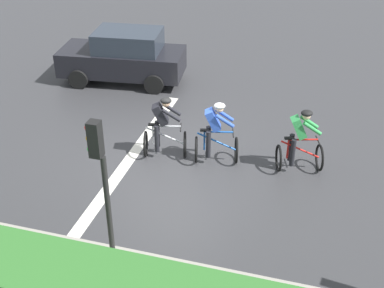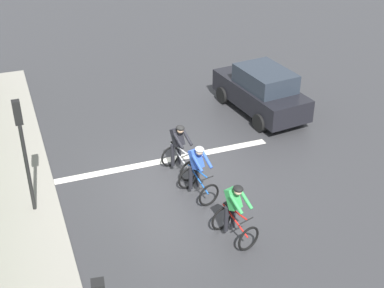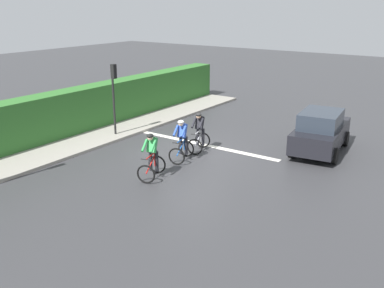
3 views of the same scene
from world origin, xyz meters
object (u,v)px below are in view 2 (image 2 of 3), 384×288
(traffic_light_near_crossing, at_px, (22,141))
(cyclist_mid, at_px, (179,150))
(cyclist_second, at_px, (197,172))
(car_black, at_px, (261,91))
(cyclist_lead, at_px, (234,213))

(traffic_light_near_crossing, bearing_deg, cyclist_mid, -174.25)
(cyclist_second, relative_size, car_black, 0.39)
(cyclist_second, distance_m, car_black, 5.83)
(cyclist_lead, bearing_deg, traffic_light_near_crossing, -32.53)
(cyclist_second, relative_size, traffic_light_near_crossing, 0.50)
(car_black, bearing_deg, cyclist_second, 45.39)
(cyclist_mid, bearing_deg, cyclist_second, 93.55)
(car_black, distance_m, traffic_light_near_crossing, 9.25)
(cyclist_lead, distance_m, cyclist_mid, 3.42)
(cyclist_mid, xyz_separation_m, traffic_light_near_crossing, (4.37, 0.44, 1.43))
(cyclist_mid, distance_m, traffic_light_near_crossing, 4.62)
(cyclist_mid, bearing_deg, car_black, -146.06)
(cyclist_mid, bearing_deg, traffic_light_near_crossing, 5.75)
(car_black, bearing_deg, cyclist_lead, 57.91)
(cyclist_lead, height_order, cyclist_second, same)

